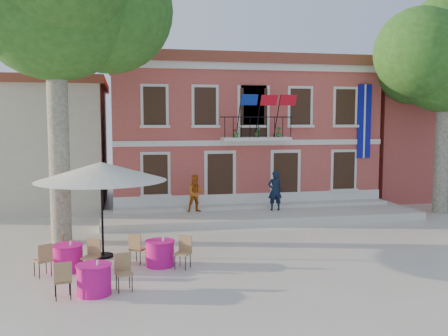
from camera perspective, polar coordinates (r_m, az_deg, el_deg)
ground at (r=17.76m, az=2.03°, el=-8.72°), size 90.00×90.00×0.00m
main_building at (r=27.41m, az=1.23°, el=4.28°), size 13.50×9.59×7.50m
neighbor_west at (r=28.29m, az=-22.65°, el=2.75°), size 9.40×9.40×6.40m
neighbor_east at (r=33.11m, az=21.55°, el=3.13°), size 9.40×9.40×6.40m
terrace at (r=22.39m, az=4.38°, el=-5.36°), size 14.00×3.40×0.30m
plane_tree_east at (r=25.55m, az=24.00°, el=11.10°), size 4.89×4.89×9.60m
patio_umbrella at (r=16.14m, az=-13.86°, el=-0.41°), size 4.10×4.10×3.05m
pedestrian_navy at (r=22.61m, az=5.84°, el=-2.58°), size 0.66×0.44×1.79m
pedestrian_orange at (r=22.13m, az=-3.22°, el=-2.91°), size 0.88×0.72×1.66m
cafe_table_0 at (r=15.34m, az=-17.42°, el=-9.60°), size 1.87×1.65×0.95m
cafe_table_1 at (r=15.25m, az=-7.33°, el=-9.52°), size 1.84×1.39×0.95m
cafe_table_2 at (r=13.17m, az=-14.64°, el=-12.08°), size 1.96×0.90×0.95m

